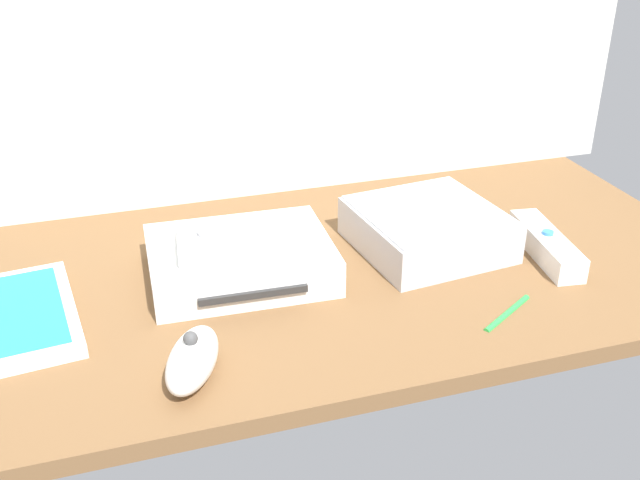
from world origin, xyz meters
TOP-DOWN VIEW (x-y plane):
  - ground_plane at (0.00, 0.00)cm, footprint 100.00×48.00cm
  - game_console at (-9.38, 1.28)cm, footprint 21.58×17.10cm
  - mini_computer at (14.66, 1.45)cm, footprint 18.81×18.81cm
  - game_case at (-35.09, -1.50)cm, footprint 15.65×20.41cm
  - remote_wand at (27.78, -5.02)cm, footprint 5.51×15.14cm
  - remote_nunchuk at (-17.76, -16.27)cm, footprint 8.13×10.92cm
  - remote_classic_pad at (-9.34, 0.31)cm, footprint 15.28×9.71cm
  - stylus_pen at (16.54, -15.47)cm, footprint 8.04×5.30cm

SIDE VIEW (x-z plane):
  - ground_plane at x=0.00cm, z-range -2.00..0.00cm
  - stylus_pen at x=16.54cm, z-range 0.00..0.70cm
  - game_case at x=-35.09cm, z-range -0.02..1.54cm
  - remote_wand at x=27.78cm, z-range -0.19..3.21cm
  - remote_nunchuk at x=-17.76cm, z-range -0.51..4.59cm
  - game_console at x=-9.38cm, z-range 0.00..4.40cm
  - mini_computer at x=14.66cm, z-range -0.01..5.29cm
  - remote_classic_pad at x=-9.34cm, z-range 4.21..6.61cm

